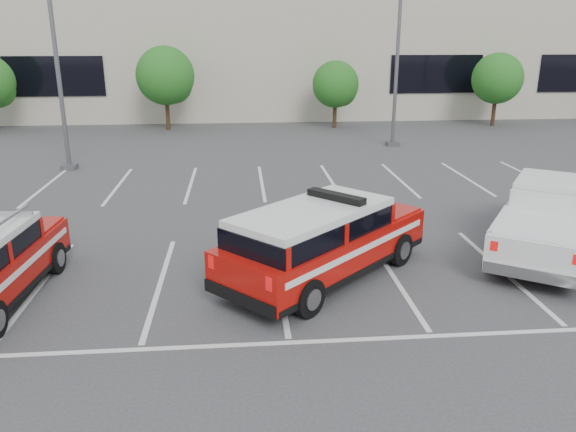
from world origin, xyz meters
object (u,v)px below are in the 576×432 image
convention_building (250,45)px  tree_mid_left (167,78)px  tree_right (498,80)px  light_pole_mid (398,40)px  tree_mid_right (337,86)px  white_pickup (548,224)px  light_pole_left (54,41)px  fire_chief_suv (323,246)px

convention_building → tree_mid_left: bearing=-117.4°
tree_right → light_pole_mid: (-8.09, -6.05, 2.41)m
tree_mid_right → white_pickup: (2.00, -20.84, -1.77)m
tree_right → light_pole_left: 25.30m
tree_right → light_pole_mid: light_pole_mid is taller
tree_mid_left → light_pole_mid: bearing=-26.9°
tree_mid_right → light_pole_left: (-13.09, -10.05, 2.68)m
convention_building → fire_chief_suv: convention_building is taller
tree_right → fire_chief_suv: 26.23m
light_pole_left → white_pickup: (15.09, -10.80, -4.46)m
light_pole_mid → fire_chief_suv: size_ratio=1.90×
convention_building → light_pole_mid: size_ratio=5.86×
convention_building → light_pole_left: (-8.18, -19.86, 0.47)m
tree_mid_left → light_pole_left: size_ratio=0.47×
light_pole_mid → tree_right: bearing=36.8°
light_pole_mid → white_pickup: bearing=-89.6°
tree_mid_left → fire_chief_suv: (5.94, -22.05, -2.24)m
light_pole_mid → white_pickup: (0.09, -14.80, -4.46)m
tree_mid_left → light_pole_mid: size_ratio=0.47×
light_pole_left → tree_right: bearing=23.5°
tree_mid_right → tree_right: bearing=0.0°
light_pole_left → tree_mid_right: bearing=37.5°
tree_right → white_pickup: bearing=-111.0°
convention_building → tree_mid_right: convention_building is taller
convention_building → fire_chief_suv: 32.12m
tree_mid_left → fire_chief_suv: 22.95m
tree_right → light_pole_mid: bearing=-143.2°
convention_building → fire_chief_suv: (0.85, -31.87, -3.92)m
light_pole_left → fire_chief_suv: 15.65m
tree_mid_right → white_pickup: 21.02m
light_pole_left → light_pole_mid: (15.00, 4.00, 0.00)m
tree_mid_right → convention_building: bearing=116.6°
tree_mid_right → tree_mid_left: bearing=180.0°
tree_mid_left → tree_right: tree_mid_left is taller
fire_chief_suv → tree_mid_right: bearing=125.8°
convention_building → white_pickup: bearing=-77.3°
fire_chief_suv → tree_mid_left: bearing=151.3°
tree_mid_right → white_pickup: tree_mid_right is taller
convention_building → white_pickup: convention_building is taller
light_pole_mid → fire_chief_suv: bearing=-110.5°
light_pole_left → tree_mid_left: bearing=72.9°
white_pickup → tree_right: bearing=103.4°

